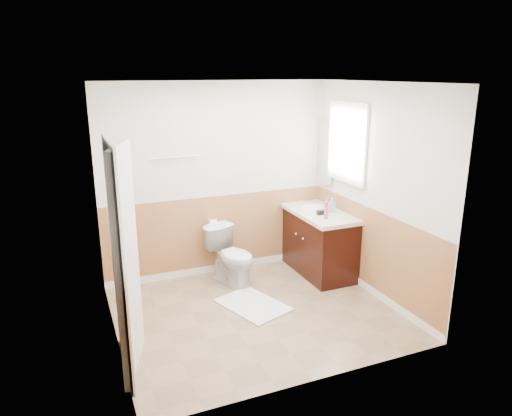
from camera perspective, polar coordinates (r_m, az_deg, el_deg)
name	(u,v)px	position (r m, az deg, el deg)	size (l,w,h in m)	color
floor	(256,313)	(5.42, 0.04, -12.57)	(3.00, 3.00, 0.00)	#8C7051
ceiling	(256,82)	(4.76, 0.05, 14.90)	(3.00, 3.00, 0.00)	white
wall_back	(217,181)	(6.13, -4.66, 3.32)	(3.00, 3.00, 0.00)	silver
wall_front	(319,247)	(3.84, 7.59, -4.66)	(3.00, 3.00, 0.00)	silver
wall_left	(107,223)	(4.60, -17.46, -1.73)	(3.00, 3.00, 0.00)	silver
wall_right	(375,192)	(5.67, 14.17, 1.84)	(3.00, 3.00, 0.00)	silver
wainscot_back	(219,236)	(6.32, -4.47, -3.35)	(3.00, 3.00, 0.00)	#B47948
wainscot_front	(315,329)	(4.17, 7.12, -14.29)	(3.00, 3.00, 0.00)	#B47948
wainscot_left	(115,296)	(4.87, -16.58, -10.14)	(2.60, 2.60, 0.00)	#B47948
wainscot_right	(370,253)	(5.89, 13.58, -5.26)	(2.60, 2.60, 0.00)	#B47948
toilet	(232,256)	(6.02, -2.92, -5.78)	(0.40, 0.71, 0.72)	white
bath_mat	(253,305)	(5.57, -0.39, -11.59)	(0.55, 0.80, 0.02)	white
vanity_cabinet	(319,244)	(6.35, 7.64, -4.32)	(0.55, 1.10, 0.80)	black
vanity_knob_left	(303,239)	(6.08, 5.71, -3.70)	(0.03, 0.03, 0.03)	#B5B5BB
vanity_knob_right	(296,234)	(6.24, 4.84, -3.13)	(0.03, 0.03, 0.03)	silver
countertop	(320,213)	(6.21, 7.70, -0.66)	(0.60, 1.15, 0.05)	beige
sink_basin	(315,208)	(6.33, 7.11, 0.02)	(0.36, 0.36, 0.02)	white
faucet	(327,202)	(6.40, 8.53, 0.71)	(0.02, 0.02, 0.14)	silver
lotion_bottle	(326,210)	(5.88, 8.45, -0.27)	(0.05, 0.05, 0.22)	#DF396F
soap_dispenser	(331,205)	(6.19, 9.08, 0.36)	(0.08, 0.09, 0.19)	#9BA1AF
hair_dryer_body	(322,212)	(6.07, 7.99, -0.47)	(0.07, 0.07, 0.14)	black
hair_dryer_handle	(321,215)	(6.06, 7.78, -0.80)	(0.03, 0.03, 0.07)	black
mirror_panel	(326,153)	(6.49, 8.40, 6.62)	(0.02, 0.35, 0.90)	silver
window_frame	(347,143)	(6.03, 10.93, 7.71)	(0.04, 0.80, 1.00)	white
window_glass	(348,143)	(6.04, 11.06, 7.72)	(0.01, 0.70, 0.90)	white
door	(127,262)	(4.26, -15.24, -6.26)	(0.05, 0.80, 2.04)	white
door_frame	(118,262)	(4.25, -16.27, -6.25)	(0.02, 0.92, 2.10)	white
door_knob	(129,255)	(4.60, -15.01, -5.50)	(0.06, 0.06, 0.06)	silver
towel_bar	(175,157)	(5.86, -9.72, 6.05)	(0.02, 0.02, 0.62)	silver
tp_holder_bar	(213,224)	(6.18, -5.22, -1.89)	(0.02, 0.02, 0.14)	silver
tp_roll	(213,224)	(6.18, -5.22, -1.89)	(0.11, 0.11, 0.10)	white
tp_sheet	(213,232)	(6.21, -5.19, -2.85)	(0.10, 0.01, 0.16)	white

